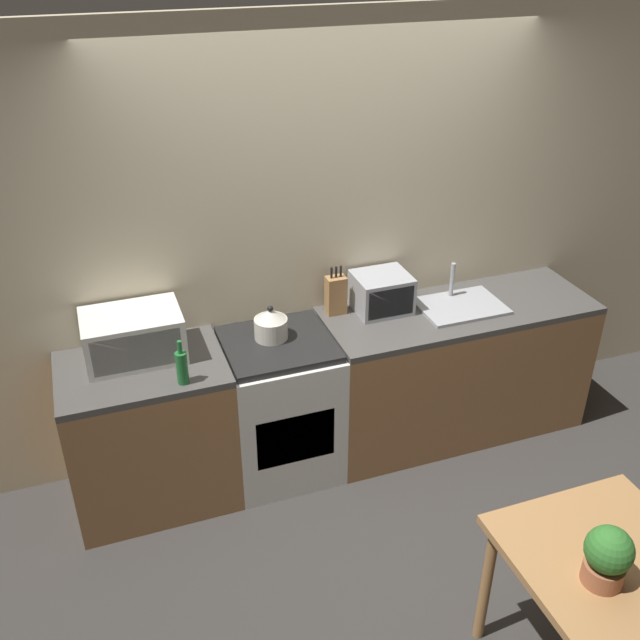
{
  "coord_description": "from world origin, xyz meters",
  "views": [
    {
      "loc": [
        -1.33,
        -2.67,
        3.0
      ],
      "look_at": [
        -0.18,
        0.53,
        1.05
      ],
      "focal_mm": 40.0,
      "sensor_mm": 36.0,
      "label": 1
    }
  ],
  "objects_px": {
    "bottle": "(182,367)",
    "toaster_oven": "(382,293)",
    "microwave": "(133,336)",
    "dining_table": "(606,576)",
    "kettle": "(271,324)",
    "stove_range": "(280,406)"
  },
  "relations": [
    {
      "from": "bottle",
      "to": "toaster_oven",
      "type": "distance_m",
      "value": 1.32
    },
    {
      "from": "kettle",
      "to": "dining_table",
      "type": "xyz_separation_m",
      "value": [
        0.87,
        -1.86,
        -0.35
      ]
    },
    {
      "from": "microwave",
      "to": "stove_range",
      "type": "bearing_deg",
      "value": -8.0
    },
    {
      "from": "stove_range",
      "to": "microwave",
      "type": "relative_size",
      "value": 1.73
    },
    {
      "from": "kettle",
      "to": "bottle",
      "type": "xyz_separation_m",
      "value": [
        -0.55,
        -0.27,
        0.01
      ]
    },
    {
      "from": "dining_table",
      "to": "bottle",
      "type": "bearing_deg",
      "value": 131.97
    },
    {
      "from": "kettle",
      "to": "toaster_oven",
      "type": "height_order",
      "value": "toaster_oven"
    },
    {
      "from": "kettle",
      "to": "dining_table",
      "type": "distance_m",
      "value": 2.08
    },
    {
      "from": "stove_range",
      "to": "bottle",
      "type": "distance_m",
      "value": 0.82
    },
    {
      "from": "toaster_oven",
      "to": "dining_table",
      "type": "relative_size",
      "value": 0.42
    },
    {
      "from": "stove_range",
      "to": "toaster_oven",
      "type": "relative_size",
      "value": 2.75
    },
    {
      "from": "microwave",
      "to": "bottle",
      "type": "height_order",
      "value": "microwave"
    },
    {
      "from": "kettle",
      "to": "toaster_oven",
      "type": "relative_size",
      "value": 0.63
    },
    {
      "from": "stove_range",
      "to": "dining_table",
      "type": "distance_m",
      "value": 2.0
    },
    {
      "from": "bottle",
      "to": "microwave",
      "type": "bearing_deg",
      "value": 120.97
    },
    {
      "from": "bottle",
      "to": "toaster_oven",
      "type": "height_order",
      "value": "bottle"
    },
    {
      "from": "kettle",
      "to": "stove_range",
      "type": "bearing_deg",
      "value": -65.88
    },
    {
      "from": "bottle",
      "to": "toaster_oven",
      "type": "bearing_deg",
      "value": 16.14
    },
    {
      "from": "microwave",
      "to": "toaster_oven",
      "type": "height_order",
      "value": "microwave"
    },
    {
      "from": "microwave",
      "to": "dining_table",
      "type": "xyz_separation_m",
      "value": [
        1.62,
        -1.91,
        -0.39
      ]
    },
    {
      "from": "kettle",
      "to": "toaster_oven",
      "type": "distance_m",
      "value": 0.73
    },
    {
      "from": "bottle",
      "to": "toaster_oven",
      "type": "relative_size",
      "value": 0.76
    }
  ]
}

